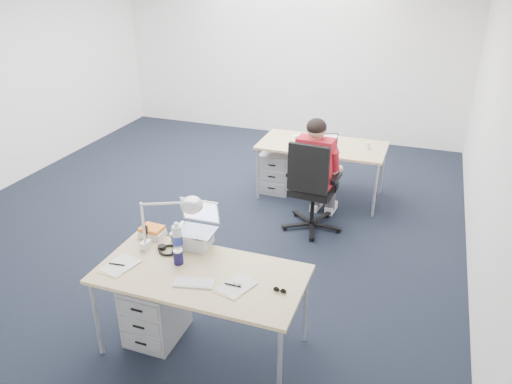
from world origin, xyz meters
TOP-DOWN VIEW (x-y plane):
  - floor at (0.00, 0.00)m, footprint 7.00×7.00m
  - room at (0.00, 0.00)m, footprint 6.02×7.02m
  - desk_near at (0.93, -1.98)m, footprint 1.60×0.80m
  - desk_far at (1.17, 1.13)m, footprint 1.60×0.80m
  - office_chair at (1.27, 0.23)m, footprint 0.75×0.75m
  - seated_person at (1.28, 0.41)m, footprint 0.43×0.74m
  - drawer_pedestal_near at (0.50, -1.98)m, footprint 0.40×0.50m
  - drawer_pedestal_far at (0.57, 1.16)m, footprint 0.40×0.50m
  - silver_laptop at (0.71, -1.63)m, footprint 0.35×0.28m
  - wireless_keyboard at (0.95, -2.12)m, footprint 0.31×0.18m
  - computer_mouse at (1.25, -2.02)m, footprint 0.09×0.11m
  - headphones at (0.56, -1.79)m, footprint 0.24×0.20m
  - can_koozie at (0.71, -1.92)m, footprint 0.08×0.08m
  - water_bottle at (0.62, -1.75)m, footprint 0.10×0.10m
  - bear_figurine at (0.52, -1.64)m, footprint 0.07×0.05m
  - book_stack at (0.31, -1.63)m, footprint 0.22×0.18m
  - cordless_phone at (0.29, -1.70)m, footprint 0.04×0.03m
  - papers_left at (0.30, -2.12)m, footprint 0.25×0.31m
  - papers_right at (1.25, -2.06)m, footprint 0.27×0.32m
  - sunglasses at (1.57, -2.00)m, footprint 0.11×0.06m
  - desk_lamp at (0.53, -1.82)m, footprint 0.54×0.32m
  - dark_laptop at (1.27, 0.94)m, footprint 0.36×0.35m
  - far_cup at (1.74, 1.16)m, footprint 0.06×0.06m
  - far_papers at (0.83, 1.28)m, footprint 0.29×0.32m

SIDE VIEW (x-z plane):
  - floor at x=0.00m, z-range 0.00..0.00m
  - drawer_pedestal_near at x=0.50m, z-range 0.00..0.55m
  - drawer_pedestal_far at x=0.57m, z-range 0.00..0.55m
  - office_chair at x=1.27m, z-range -0.24..0.87m
  - seated_person at x=1.28m, z-range 0.00..1.33m
  - desk_near at x=0.93m, z-range 0.32..1.05m
  - desk_far at x=1.17m, z-range 0.32..1.05m
  - far_papers at x=0.83m, z-range 0.73..0.74m
  - papers_right at x=1.25m, z-range 0.73..0.74m
  - papers_left at x=0.30m, z-range 0.73..0.74m
  - wireless_keyboard at x=0.95m, z-range 0.73..0.74m
  - sunglasses at x=1.57m, z-range 0.73..0.75m
  - computer_mouse at x=1.25m, z-range 0.73..0.76m
  - headphones at x=0.56m, z-range 0.73..0.77m
  - far_cup at x=1.74m, z-range 0.73..0.82m
  - book_stack at x=0.31m, z-range 0.73..0.82m
  - can_koozie at x=0.71m, z-range 0.73..0.85m
  - bear_figurine at x=0.52m, z-range 0.73..0.86m
  - cordless_phone at x=0.29m, z-range 0.73..0.87m
  - dark_laptop at x=1.27m, z-range 0.73..0.93m
  - water_bottle at x=0.62m, z-range 0.73..0.99m
  - silver_laptop at x=0.71m, z-range 0.73..1.09m
  - desk_lamp at x=0.53m, z-range 0.73..1.30m
  - room at x=0.00m, z-range 0.31..3.12m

